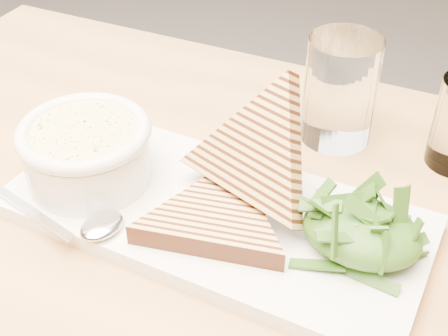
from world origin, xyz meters
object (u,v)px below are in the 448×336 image
at_px(table_top, 255,291).
at_px(soup_bowl, 88,158).
at_px(platter, 214,215).
at_px(glass_near, 340,90).

height_order(table_top, soup_bowl, soup_bowl).
distance_m(platter, glass_near, 0.20).
bearing_deg(soup_bowl, platter, 6.45).
bearing_deg(platter, soup_bowl, -173.55).
height_order(soup_bowl, glass_near, glass_near).
distance_m(platter, soup_bowl, 0.13).
bearing_deg(table_top, glass_near, 92.28).
distance_m(table_top, platter, 0.08).
xyz_separation_m(platter, soup_bowl, (-0.13, -0.01, 0.03)).
bearing_deg(table_top, soup_bowl, 171.24).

